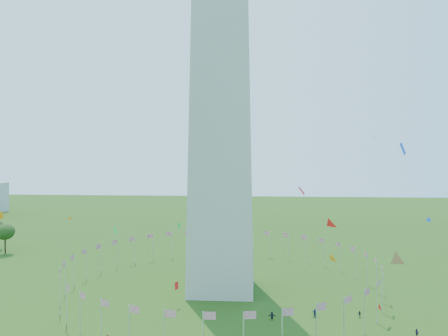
{
  "coord_description": "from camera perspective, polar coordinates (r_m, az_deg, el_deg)",
  "views": [
    {
      "loc": [
        9.03,
        -63.56,
        36.29
      ],
      "look_at": [
        1.75,
        35.0,
        32.84
      ],
      "focal_mm": 35.0,
      "sensor_mm": 36.0,
      "label": 1
    }
  ],
  "objects": [
    {
      "name": "kites_aloft",
      "position": [
        88.84,
        8.13,
        -9.33
      ],
      "size": [
        110.1,
        68.4,
        36.44
      ],
      "color": "orange",
      "rests_on": "ground"
    },
    {
      "name": "flag_ring",
      "position": [
        118.27,
        -0.32,
        -13.59
      ],
      "size": [
        80.24,
        80.24,
        9.0
      ],
      "color": "silver",
      "rests_on": "ground"
    }
  ]
}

